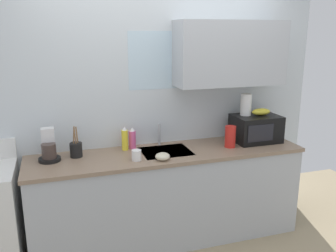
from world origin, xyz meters
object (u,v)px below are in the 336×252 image
(small_bowl, at_px, (163,156))
(coffee_maker, at_px, (49,149))
(microwave, at_px, (256,128))
(dish_soap_bottle_yellow, at_px, (125,139))
(banana_bunch, at_px, (261,112))
(paper_towel_roll, at_px, (246,105))
(dish_soap_bottle_pink, at_px, (132,139))
(cereal_canister, at_px, (230,137))
(utensil_crock, at_px, (76,149))
(mug_white, at_px, (137,155))

(small_bowl, bearing_deg, coffee_maker, 161.94)
(microwave, distance_m, small_bowl, 1.11)
(small_bowl, bearing_deg, dish_soap_bottle_yellow, 124.06)
(banana_bunch, height_order, dish_soap_bottle_yellow, banana_bunch)
(paper_towel_roll, height_order, dish_soap_bottle_yellow, paper_towel_roll)
(coffee_maker, bearing_deg, dish_soap_bottle_pink, 7.18)
(dish_soap_bottle_yellow, xyz_separation_m, small_bowl, (0.26, -0.38, -0.07))
(paper_towel_roll, xyz_separation_m, dish_soap_bottle_pink, (-1.15, 0.10, -0.28))
(dish_soap_bottle_yellow, distance_m, cereal_canister, 1.02)
(cereal_canister, relative_size, utensil_crock, 0.73)
(cereal_canister, bearing_deg, dish_soap_bottle_yellow, 166.91)
(coffee_maker, height_order, mug_white, coffee_maker)
(microwave, xyz_separation_m, cereal_canister, (-0.34, -0.10, -0.03))
(utensil_crock, height_order, small_bowl, utensil_crock)
(banana_bunch, distance_m, mug_white, 1.38)
(paper_towel_roll, bearing_deg, coffee_maker, 179.75)
(paper_towel_roll, relative_size, coffee_maker, 0.79)
(dish_soap_bottle_pink, xyz_separation_m, dish_soap_bottle_yellow, (-0.08, -0.02, 0.01))
(mug_white, height_order, utensil_crock, utensil_crock)
(banana_bunch, height_order, cereal_canister, banana_bunch)
(paper_towel_roll, relative_size, dish_soap_bottle_pink, 1.06)
(banana_bunch, xyz_separation_m, paper_towel_roll, (-0.15, 0.05, 0.08))
(utensil_crock, bearing_deg, microwave, -2.28)
(paper_towel_roll, relative_size, small_bowl, 1.69)
(mug_white, bearing_deg, banana_bunch, 8.04)
(microwave, distance_m, banana_bunch, 0.18)
(dish_soap_bottle_pink, bearing_deg, mug_white, -96.62)
(microwave, distance_m, coffee_maker, 2.02)
(paper_towel_roll, height_order, utensil_crock, paper_towel_roll)
(mug_white, bearing_deg, dish_soap_bottle_yellow, 96.66)
(coffee_maker, bearing_deg, dish_soap_bottle_yellow, 6.01)
(mug_white, xyz_separation_m, utensil_crock, (-0.50, 0.26, 0.02))
(dish_soap_bottle_pink, height_order, cereal_canister, cereal_canister)
(dish_soap_bottle_pink, height_order, small_bowl, dish_soap_bottle_pink)
(dish_soap_bottle_pink, bearing_deg, small_bowl, -66.02)
(paper_towel_roll, distance_m, utensil_crock, 1.72)
(coffee_maker, bearing_deg, utensil_crock, 2.85)
(microwave, height_order, paper_towel_roll, paper_towel_roll)
(mug_white, distance_m, utensil_crock, 0.56)
(coffee_maker, height_order, dish_soap_bottle_yellow, coffee_maker)
(microwave, height_order, banana_bunch, banana_bunch)
(coffee_maker, height_order, cereal_canister, coffee_maker)
(cereal_canister, height_order, utensil_crock, utensil_crock)
(microwave, height_order, small_bowl, microwave)
(cereal_canister, bearing_deg, utensil_crock, 173.32)
(dish_soap_bottle_pink, xyz_separation_m, mug_white, (-0.04, -0.34, -0.05))
(microwave, xyz_separation_m, dish_soap_bottle_pink, (-1.25, 0.16, -0.04))
(mug_white, height_order, small_bowl, mug_white)
(paper_towel_roll, height_order, dish_soap_bottle_pink, paper_towel_roll)
(banana_bunch, relative_size, mug_white, 2.11)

